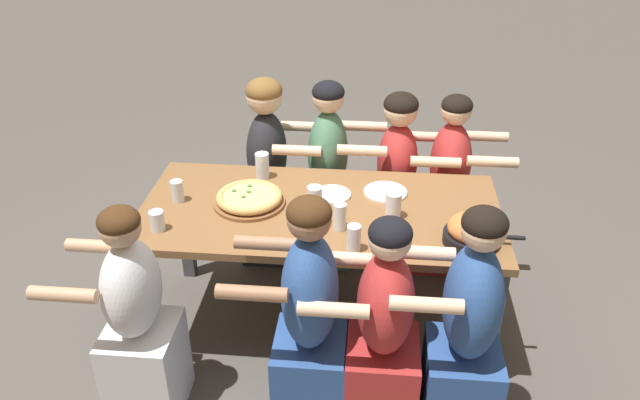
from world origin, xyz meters
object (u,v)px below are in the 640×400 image
pizza_board_main (249,199)px  diner_far_right (448,192)px  diner_far_midright (396,188)px  drinking_glass_b (393,207)px  drinking_glass_e (262,167)px  drinking_glass_g (354,240)px  drinking_glass_f (315,201)px  diner_near_midright (382,340)px  diner_far_center (328,183)px  skillet_bowl (472,231)px  drinking_glass_a (157,222)px  diner_far_midleft (269,177)px  diner_near_right (466,340)px  diner_near_center (309,329)px  empty_plate_b (332,194)px  drinking_glass_d (177,191)px  empty_plate_a (385,192)px  diner_near_left (138,325)px  drinking_glass_c (340,218)px

pizza_board_main → diner_far_right: bearing=30.9°
diner_far_midright → drinking_glass_b: bearing=-3.2°
drinking_glass_e → drinking_glass_g: (0.53, -0.66, -0.01)m
pizza_board_main → drinking_glass_g: (0.55, -0.36, 0.03)m
drinking_glass_e → drinking_glass_f: bearing=-46.3°
drinking_glass_g → diner_near_midright: size_ratio=0.12×
drinking_glass_e → diner_far_center: (0.34, 0.35, -0.27)m
skillet_bowl → diner_far_midright: bearing=109.4°
drinking_glass_a → diner_far_midleft: size_ratio=0.08×
drinking_glass_f → diner_far_center: size_ratio=0.12×
diner_far_center → diner_near_right: diner_far_center is taller
diner_near_right → drinking_glass_g: bearing=58.3°
diner_near_center → empty_plate_b: bearing=-2.7°
diner_far_right → diner_far_midright: bearing=-90.0°
diner_far_center → diner_far_midright: size_ratio=1.05×
drinking_glass_a → diner_near_midright: size_ratio=0.09×
drinking_glass_a → diner_far_midright: 1.51m
drinking_glass_g → drinking_glass_a: bearing=174.8°
skillet_bowl → drinking_glass_d: size_ratio=3.22×
empty_plate_a → drinking_glass_b: (0.04, -0.24, 0.05)m
empty_plate_a → drinking_glass_f: 0.42m
diner_near_midright → diner_far_center: bearing=14.5°
empty_plate_a → diner_far_center: (-0.34, 0.47, -0.21)m
diner_near_left → drinking_glass_a: bearing=-0.3°
drinking_glass_a → diner_near_midright: bearing=-19.9°
drinking_glass_c → diner_near_midright: 0.61m
drinking_glass_e → diner_near_right: diner_near_right is taller
drinking_glass_d → diner_near_center: size_ratio=0.10×
pizza_board_main → diner_near_center: 0.81m
empty_plate_b → drinking_glass_f: size_ratio=1.40×
skillet_bowl → empty_plate_a: (-0.39, 0.43, -0.06)m
pizza_board_main → diner_near_right: diner_near_right is taller
skillet_bowl → drinking_glass_d: 1.48m
diner_near_midright → diner_far_midright: 1.32m
drinking_glass_b → diner_near_midright: diner_near_midright is taller
diner_near_center → diner_near_left: bearing=90.0°
skillet_bowl → diner_far_center: bearing=129.1°
drinking_glass_d → diner_near_center: 1.04m
drinking_glass_b → drinking_glass_d: drinking_glass_b is taller
drinking_glass_a → drinking_glass_b: size_ratio=0.76×
diner_near_center → drinking_glass_b: bearing=-29.8°
drinking_glass_a → diner_near_center: 0.90m
diner_far_center → diner_near_center: size_ratio=1.00×
drinking_glass_f → diner_near_midright: 0.78m
drinking_glass_c → diner_near_right: diner_near_right is taller
pizza_board_main → diner_far_right: 1.29m
drinking_glass_d → diner_far_midright: (1.14, 0.65, -0.28)m
empty_plate_a → diner_near_center: diner_near_center is taller
diner_far_center → diner_near_midright: 1.36m
empty_plate_a → drinking_glass_e: 0.69m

